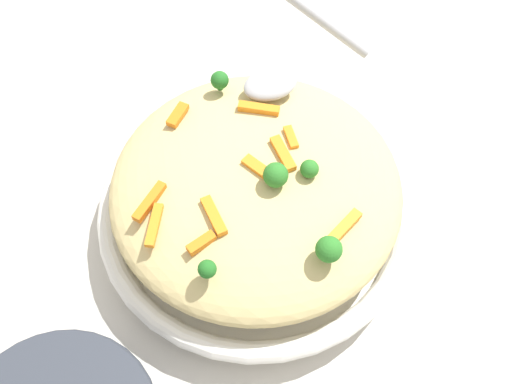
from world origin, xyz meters
name	(u,v)px	position (x,y,z in m)	size (l,w,h in m)	color
ground_plane	(256,223)	(0.00, 0.00, 0.00)	(2.40, 2.40, 0.00)	beige
serving_bowl	(256,212)	(0.00, 0.00, 0.03)	(0.33, 0.33, 0.05)	white
pasta_mound	(256,187)	(0.00, 0.00, 0.08)	(0.29, 0.29, 0.07)	#D1BA7A
carrot_piece_0	(149,201)	(-0.10, 0.00, 0.11)	(0.04, 0.01, 0.01)	orange
carrot_piece_1	(201,243)	(-0.07, -0.06, 0.11)	(0.03, 0.01, 0.01)	orange
carrot_piece_2	(345,226)	(0.05, -0.08, 0.11)	(0.04, 0.01, 0.01)	orange
carrot_piece_3	(258,162)	(0.00, 0.00, 0.11)	(0.03, 0.01, 0.01)	orange
carrot_piece_4	(291,138)	(0.04, 0.02, 0.11)	(0.03, 0.01, 0.01)	orange
carrot_piece_5	(283,153)	(0.03, 0.01, 0.11)	(0.04, 0.01, 0.01)	orange
carrot_piece_6	(178,115)	(-0.05, 0.09, 0.11)	(0.03, 0.01, 0.01)	orange
carrot_piece_7	(259,109)	(0.03, 0.07, 0.11)	(0.04, 0.01, 0.01)	orange
carrot_piece_8	(214,216)	(-0.05, -0.04, 0.11)	(0.04, 0.01, 0.01)	orange
carrot_piece_9	(154,225)	(-0.11, -0.02, 0.11)	(0.04, 0.01, 0.01)	orange
broccoli_floret_0	(217,81)	(0.00, 0.11, 0.11)	(0.02, 0.02, 0.02)	#205B1C
broccoli_floret_1	(207,269)	(-0.07, -0.09, 0.11)	(0.02, 0.02, 0.02)	#205B1C
broccoli_floret_2	(309,169)	(0.04, -0.02, 0.12)	(0.02, 0.02, 0.02)	#296820
broccoli_floret_3	(329,249)	(0.03, -0.10, 0.12)	(0.02, 0.02, 0.03)	#296820
broccoli_floret_4	(276,175)	(0.01, -0.02, 0.12)	(0.02, 0.02, 0.03)	#296820
serving_spoon	(281,53)	(0.07, 0.11, 0.13)	(0.15, 0.14, 0.10)	#B7B7BC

